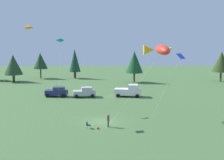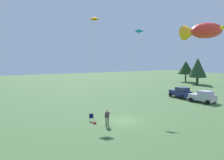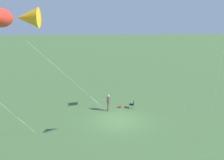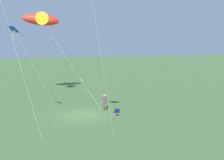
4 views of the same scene
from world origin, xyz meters
name	(u,v)px [view 2 (image 2 of 4)]	position (x,y,z in m)	size (l,w,h in m)	color
ground_plane	(122,121)	(0.00, 0.00, 0.00)	(160.00, 160.00, 0.00)	#446738
person_kite_flyer	(107,116)	(0.92, -2.45, 1.02)	(0.42, 0.57, 1.74)	#4C4C2E
folding_chair	(92,117)	(-1.63, -3.06, 0.49)	(0.57, 0.57, 0.82)	#0A164C
backpack_on_grass	(95,123)	(-0.38, -3.29, 0.11)	(0.32, 0.22, 0.22)	#B02F2E
car_navy_hatch	(181,92)	(-8.93, 17.80, 0.95)	(4.31, 2.45, 1.89)	navy
car_silver_compact	(203,97)	(-3.59, 17.38, 0.95)	(4.42, 2.71, 1.89)	#B6B6B7
kite_large_fish	(203,31)	(8.22, 3.37, 9.60)	(9.12, 7.92, 10.48)	red
kite_delta_teal	(139,31)	(-6.31, 6.70, 10.97)	(1.28, 3.14, 11.36)	teal
kite_delta_orange	(94,18)	(-9.79, 1.34, 12.76)	(4.03, 3.42, 13.10)	orange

